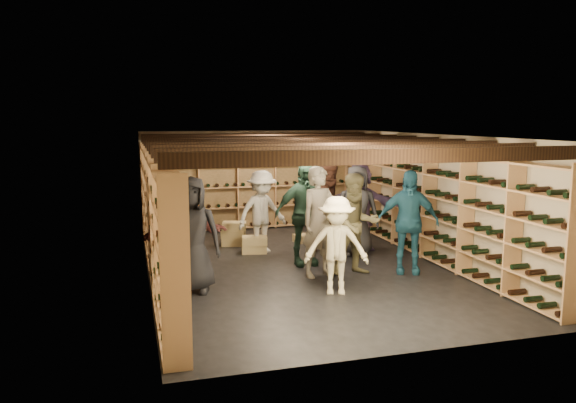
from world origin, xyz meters
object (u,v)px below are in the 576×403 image
(person_4, at_px, (408,222))
(person_12, at_px, (357,211))
(crate_loose, at_px, (305,238))
(person_10, at_px, (304,214))
(person_7, at_px, (319,222))
(person_3, at_px, (336,246))
(person_8, at_px, (331,207))
(person_5, at_px, (183,236))
(crate_stack_left, at_px, (233,234))
(person_11, at_px, (359,206))
(person_0, at_px, (192,235))
(crate_stack_right, at_px, (254,245))
(person_9, at_px, (262,212))
(person_2, at_px, (356,225))

(person_4, height_order, person_12, person_4)
(crate_loose, relative_size, person_10, 0.26)
(person_7, bearing_deg, person_3, -110.69)
(person_4, height_order, person_8, person_8)
(person_5, bearing_deg, crate_stack_left, 43.26)
(crate_loose, height_order, person_4, person_4)
(person_10, relative_size, person_11, 1.06)
(person_0, bearing_deg, person_5, 113.35)
(crate_stack_right, xyz_separation_m, person_11, (2.18, -0.24, 0.73))
(person_5, distance_m, person_9, 2.43)
(person_3, bearing_deg, person_9, 117.77)
(person_4, bearing_deg, person_3, -131.74)
(person_3, relative_size, person_4, 0.84)
(person_2, distance_m, person_4, 0.93)
(person_3, distance_m, person_12, 2.58)
(person_2, bearing_deg, person_4, -9.74)
(person_10, bearing_deg, person_8, 43.88)
(crate_loose, distance_m, person_2, 2.82)
(person_2, height_order, person_4, person_4)
(crate_stack_right, height_order, crate_loose, crate_stack_right)
(person_5, xyz_separation_m, person_7, (2.28, -0.26, 0.16))
(person_0, xyz_separation_m, person_7, (2.19, 0.29, 0.04))
(crate_stack_right, height_order, person_7, person_7)
(crate_stack_left, height_order, person_9, person_9)
(person_3, relative_size, person_12, 0.85)
(person_12, bearing_deg, person_9, 177.16)
(person_11, relative_size, person_12, 1.01)
(crate_stack_right, height_order, person_10, person_10)
(person_11, bearing_deg, person_2, -91.25)
(crate_loose, bearing_deg, crate_stack_left, 175.49)
(crate_loose, distance_m, person_12, 1.72)
(person_9, relative_size, person_12, 0.93)
(person_0, relative_size, person_9, 1.10)
(crate_stack_right, bearing_deg, crate_loose, 27.07)
(person_2, distance_m, person_5, 2.95)
(person_10, bearing_deg, person_3, -93.59)
(person_0, relative_size, person_8, 1.00)
(crate_stack_right, bearing_deg, person_2, -56.33)
(crate_stack_right, height_order, person_11, person_11)
(crate_stack_right, height_order, person_5, person_5)
(crate_stack_left, relative_size, person_2, 0.32)
(person_12, bearing_deg, crate_stack_left, 165.08)
(person_3, height_order, person_10, person_10)
(person_8, bearing_deg, person_10, -144.62)
(person_0, height_order, person_12, person_0)
(person_0, distance_m, person_4, 3.76)
(crate_loose, bearing_deg, person_3, -100.28)
(crate_stack_right, xyz_separation_m, person_7, (0.71, -1.95, 0.78))
(person_12, bearing_deg, person_3, -99.95)
(person_10, bearing_deg, person_7, -90.46)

